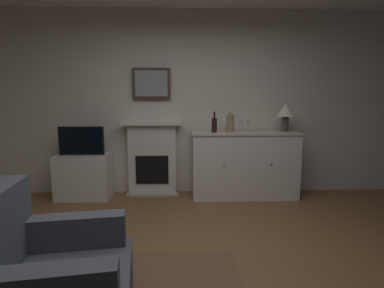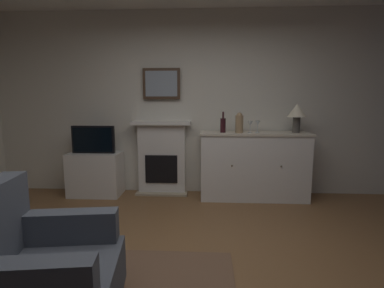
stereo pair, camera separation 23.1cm
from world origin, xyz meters
name	(u,v)px [view 1 (the left image)]	position (x,y,z in m)	size (l,w,h in m)	color
ground_plane	(195,287)	(0.00, 0.00, -0.05)	(6.31, 4.71, 0.10)	brown
wall_rear	(189,104)	(0.00, 2.32, 1.35)	(6.31, 0.06, 2.71)	silver
fireplace_unit	(153,158)	(-0.55, 2.20, 0.55)	(0.87, 0.30, 1.10)	white
framed_picture	(151,84)	(-0.55, 2.24, 1.65)	(0.55, 0.04, 0.45)	#473323
sideboard_cabinet	(244,165)	(0.80, 2.02, 0.48)	(1.53, 0.49, 0.96)	white
table_lamp	(285,112)	(1.37, 2.02, 1.24)	(0.26, 0.26, 0.40)	#4C4742
wine_bottle	(214,125)	(0.35, 1.98, 1.07)	(0.08, 0.08, 0.29)	#331419
wine_glass_left	(241,124)	(0.73, 1.96, 1.08)	(0.07, 0.07, 0.16)	silver
wine_glass_center	(248,123)	(0.84, 2.01, 1.08)	(0.07, 0.07, 0.16)	silver
vase_decorative	(230,122)	(0.58, 1.97, 1.10)	(0.11, 0.11, 0.28)	#9E7F5B
tv_cabinet	(84,176)	(-1.52, 2.03, 0.32)	(0.75, 0.42, 0.64)	white
tv_set	(81,141)	(-1.52, 2.01, 0.84)	(0.62, 0.07, 0.40)	black
armchair	(47,281)	(-0.87, -0.55, 0.38)	(0.91, 0.88, 0.92)	#474C56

